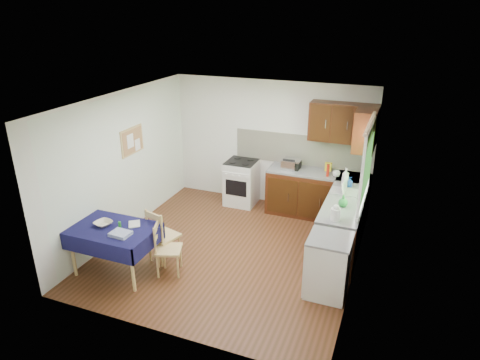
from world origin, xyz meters
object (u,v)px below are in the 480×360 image
at_px(dining_table, 113,234).
at_px(sandwich_press, 292,164).
at_px(chair_near, 166,247).
at_px(chair_far, 161,234).
at_px(toaster, 289,165).
at_px(kettle, 336,213).
at_px(dish_rack, 344,191).

height_order(dining_table, sandwich_press, sandwich_press).
bearing_deg(chair_near, chair_far, 21.43).
xyz_separation_m(chair_far, toaster, (1.36, 2.40, 0.51)).
height_order(chair_far, chair_near, chair_far).
distance_m(chair_far, sandwich_press, 2.92).
relative_size(chair_near, toaster, 3.07).
bearing_deg(sandwich_press, kettle, -37.22).
bearing_deg(dining_table, chair_far, 35.36).
bearing_deg(dining_table, dish_rack, 27.20).
bearing_deg(chair_near, sandwich_press, -43.39).
bearing_deg(toaster, dining_table, -138.51).
xyz_separation_m(dining_table, kettle, (3.05, 1.16, 0.36)).
xyz_separation_m(dining_table, chair_near, (0.72, 0.25, -0.20)).
bearing_deg(toaster, dish_rack, -46.51).
bearing_deg(dish_rack, kettle, -65.27).
relative_size(chair_far, toaster, 3.36).
height_order(chair_far, sandwich_press, sandwich_press).
distance_m(dining_table, kettle, 3.28).
xyz_separation_m(chair_near, dish_rack, (2.29, 1.96, 0.48)).
relative_size(dining_table, sandwich_press, 4.00).
bearing_deg(dish_rack, chair_far, -122.51).
xyz_separation_m(dish_rack, kettle, (0.03, -1.06, 0.08)).
height_order(toaster, dish_rack, same).
bearing_deg(sandwich_press, dish_rack, -14.40).
bearing_deg(kettle, dining_table, -159.13).
xyz_separation_m(chair_near, kettle, (2.33, 0.91, 0.56)).
relative_size(chair_far, chair_near, 1.09).
height_order(dining_table, chair_far, chair_far).
bearing_deg(chair_near, dish_rack, -69.57).
bearing_deg(sandwich_press, dining_table, -101.26).
bearing_deg(chair_near, kettle, -88.82).
height_order(chair_near, kettle, kettle).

